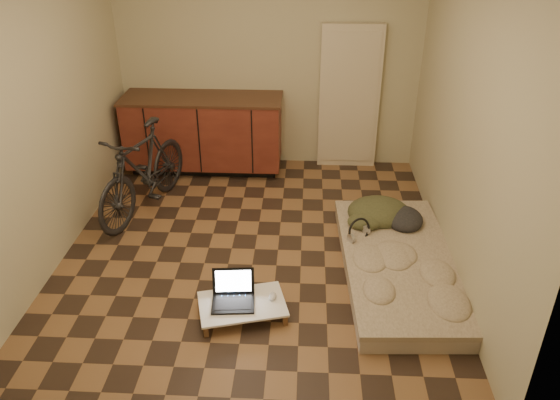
# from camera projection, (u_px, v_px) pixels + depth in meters

# --- Properties ---
(room_shell) EXTENTS (3.50, 4.00, 2.60)m
(room_shell) POSITION_uv_depth(u_px,v_px,m) (251.00, 119.00, 4.51)
(room_shell) COLOR brown
(room_shell) RESTS_ON ground
(cabinets) EXTENTS (1.84, 0.62, 0.91)m
(cabinets) POSITION_uv_depth(u_px,v_px,m) (204.00, 133.00, 6.44)
(cabinets) COLOR black
(cabinets) RESTS_ON ground
(appliance_panel) EXTENTS (0.70, 0.10, 1.70)m
(appliance_panel) POSITION_uv_depth(u_px,v_px,m) (349.00, 98.00, 6.38)
(appliance_panel) COLOR beige
(appliance_panel) RESTS_ON ground
(bicycle) EXTENTS (0.92, 1.65, 1.03)m
(bicycle) POSITION_uv_depth(u_px,v_px,m) (142.00, 166.00, 5.54)
(bicycle) COLOR black
(bicycle) RESTS_ON ground
(futon) EXTENTS (1.06, 2.04, 0.17)m
(futon) POSITION_uv_depth(u_px,v_px,m) (399.00, 264.00, 4.78)
(futon) COLOR #B5A491
(futon) RESTS_ON ground
(clothing_pile) EXTENTS (0.66, 0.56, 0.26)m
(clothing_pile) POSITION_uv_depth(u_px,v_px,m) (386.00, 207.00, 5.24)
(clothing_pile) COLOR #393C23
(clothing_pile) RESTS_ON futon
(headphones) EXTENTS (0.35, 0.34, 0.17)m
(headphones) POSITION_uv_depth(u_px,v_px,m) (359.00, 229.00, 4.97)
(headphones) COLOR black
(headphones) RESTS_ON futon
(lap_desk) EXTENTS (0.76, 0.59, 0.11)m
(lap_desk) POSITION_uv_depth(u_px,v_px,m) (242.00, 304.00, 4.29)
(lap_desk) COLOR brown
(lap_desk) RESTS_ON ground
(laptop) EXTENTS (0.36, 0.33, 0.23)m
(laptop) POSITION_uv_depth(u_px,v_px,m) (233.00, 295.00, 4.29)
(laptop) COLOR black
(laptop) RESTS_ON lap_desk
(mouse) EXTENTS (0.07, 0.11, 0.04)m
(mouse) POSITION_uv_depth(u_px,v_px,m) (272.00, 296.00, 4.33)
(mouse) COLOR silver
(mouse) RESTS_ON lap_desk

